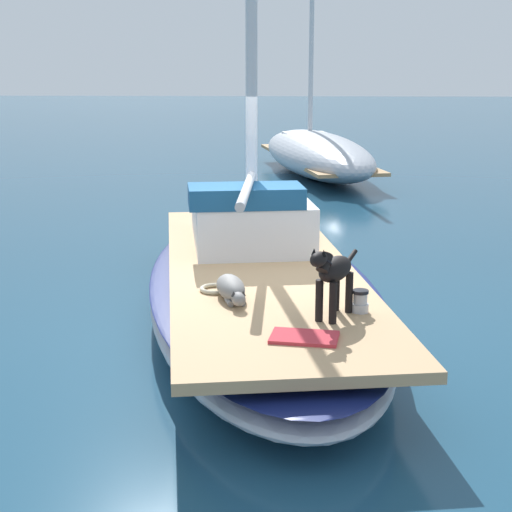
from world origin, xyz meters
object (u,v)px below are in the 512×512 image
at_px(moored_boat_far_astern, 317,153).
at_px(coiled_rope, 216,289).
at_px(sailboat_main, 260,292).
at_px(dog_black, 333,273).
at_px(deck_winch, 360,302).
at_px(deck_towel, 304,337).
at_px(dog_grey, 231,289).

bearing_deg(moored_boat_far_astern, coiled_rope, -96.15).
bearing_deg(coiled_rope, sailboat_main, 69.33).
relative_size(sailboat_main, dog_black, 8.63).
xyz_separation_m(dog_black, deck_winch, (0.27, 0.19, -0.32)).
xyz_separation_m(dog_black, deck_towel, (-0.26, -0.57, -0.41)).
xyz_separation_m(deck_winch, moored_boat_far_astern, (0.01, 13.61, -0.18)).
distance_m(sailboat_main, dog_grey, 1.43).
distance_m(sailboat_main, moored_boat_far_astern, 11.97).
height_order(dog_grey, moored_boat_far_astern, moored_boat_far_astern).
xyz_separation_m(sailboat_main, deck_winch, (0.99, -1.69, 0.42)).
distance_m(sailboat_main, dog_black, 2.14).
xyz_separation_m(dog_black, coiled_rope, (-1.13, 0.81, -0.40)).
distance_m(deck_towel, moored_boat_far_astern, 14.37).
distance_m(dog_grey, deck_winch, 1.26).
distance_m(coiled_rope, moored_boat_far_astern, 13.07).
relative_size(dog_black, dog_grey, 0.93).
bearing_deg(moored_boat_far_astern, dog_black, -91.13).
bearing_deg(deck_winch, deck_towel, -124.76).
distance_m(deck_winch, coiled_rope, 1.53).
height_order(coiled_rope, deck_towel, coiled_rope).
bearing_deg(sailboat_main, deck_winch, -59.60).
bearing_deg(deck_winch, moored_boat_far_astern, 89.98).
bearing_deg(sailboat_main, coiled_rope, -110.67).
distance_m(deck_winch, deck_towel, 0.92).
bearing_deg(moored_boat_far_astern, dog_grey, -95.25).
distance_m(dog_grey, moored_boat_far_astern, 13.32).
height_order(dog_black, coiled_rope, dog_black).
relative_size(dog_black, deck_towel, 1.56).
height_order(dog_black, deck_winch, dog_black).
height_order(deck_towel, moored_boat_far_astern, moored_boat_far_astern).
xyz_separation_m(deck_winch, deck_towel, (-0.52, -0.75, -0.08)).
relative_size(deck_winch, coiled_rope, 0.65).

